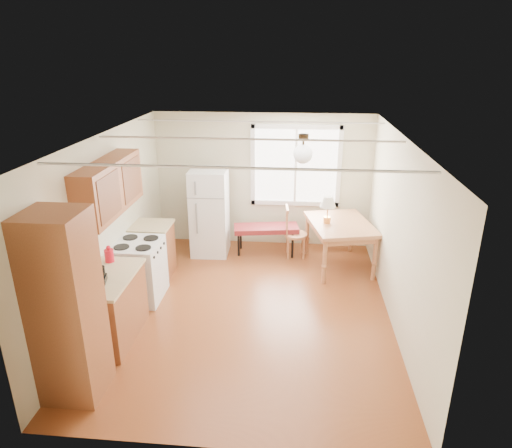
# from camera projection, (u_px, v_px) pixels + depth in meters

# --- Properties ---
(room_shell) EXTENTS (4.60, 5.60, 2.62)m
(room_shell) POSITION_uv_depth(u_px,v_px,m) (249.00, 230.00, 6.21)
(room_shell) COLOR #5F2A13
(room_shell) RESTS_ON ground
(kitchen_run) EXTENTS (0.65, 3.40, 2.20)m
(kitchen_run) POSITION_uv_depth(u_px,v_px,m) (112.00, 273.00, 5.91)
(kitchen_run) COLOR brown
(kitchen_run) RESTS_ON ground
(window_unit) EXTENTS (1.64, 0.05, 1.51)m
(window_unit) POSITION_uv_depth(u_px,v_px,m) (296.00, 166.00, 8.35)
(window_unit) COLOR white
(window_unit) RESTS_ON room_shell
(pendant_light) EXTENTS (0.26, 0.26, 0.40)m
(pendant_light) POSITION_uv_depth(u_px,v_px,m) (303.00, 153.00, 6.17)
(pendant_light) COLOR #322516
(pendant_light) RESTS_ON room_shell
(refrigerator) EXTENTS (0.67, 0.69, 1.58)m
(refrigerator) POSITION_uv_depth(u_px,v_px,m) (210.00, 212.00, 8.24)
(refrigerator) COLOR white
(refrigerator) RESTS_ON ground
(bench) EXTENTS (1.22, 0.61, 0.54)m
(bench) POSITION_uv_depth(u_px,v_px,m) (266.00, 229.00, 8.32)
(bench) COLOR maroon
(bench) RESTS_ON ground
(dining_table) EXTENTS (1.24, 1.49, 0.81)m
(dining_table) POSITION_uv_depth(u_px,v_px,m) (340.00, 228.00, 7.73)
(dining_table) COLOR #A3653F
(dining_table) RESTS_ON ground
(chair) EXTENTS (0.42, 0.41, 0.94)m
(chair) POSITION_uv_depth(u_px,v_px,m) (291.00, 229.00, 8.17)
(chair) COLOR #A3653F
(chair) RESTS_ON ground
(table_lamp) EXTENTS (0.27, 0.27, 0.46)m
(table_lamp) POSITION_uv_depth(u_px,v_px,m) (328.00, 204.00, 7.57)
(table_lamp) COLOR gold
(table_lamp) RESTS_ON dining_table
(coffee_maker) EXTENTS (0.21, 0.25, 0.33)m
(coffee_maker) POSITION_uv_depth(u_px,v_px,m) (98.00, 274.00, 5.48)
(coffee_maker) COLOR black
(coffee_maker) RESTS_ON kitchen_run
(kettle) EXTENTS (0.12, 0.12, 0.23)m
(kettle) POSITION_uv_depth(u_px,v_px,m) (109.00, 255.00, 6.05)
(kettle) COLOR red
(kettle) RESTS_ON kitchen_run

